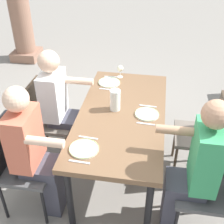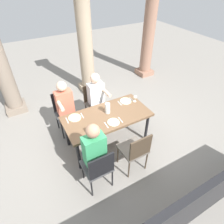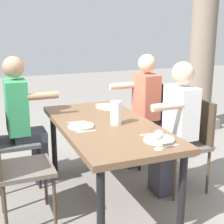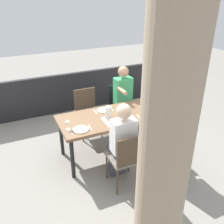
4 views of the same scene
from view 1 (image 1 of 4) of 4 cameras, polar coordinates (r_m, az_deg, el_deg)
ground_plane at (r=3.33m, az=1.65°, el=-10.77°), size 16.00×16.00×0.00m
dining_table at (r=2.89m, az=1.86°, el=-1.36°), size 1.68×0.83×0.74m
chair_west_north at (r=2.75m, az=-17.75°, el=-9.11°), size 0.44×0.44×0.93m
chair_west_south at (r=2.58m, az=18.97°, el=-13.54°), size 0.44×0.44×0.89m
chair_mid_north at (r=3.25m, az=-12.59°, el=-0.80°), size 0.44×0.44×0.91m
chair_mid_south at (r=3.09m, az=17.56°, el=-3.66°), size 0.44×0.44×0.90m
diner_woman_green at (r=2.58m, az=-14.79°, el=-7.25°), size 0.35×0.49×1.29m
diner_man_white at (r=2.42m, az=15.68°, el=-10.22°), size 0.35×0.49×1.32m
diner_guest_third at (r=3.11m, az=-9.93°, el=1.37°), size 0.35×0.50×1.28m
plate_0 at (r=2.44m, az=-5.41°, el=-7.04°), size 0.25×0.25×0.02m
fork_0 at (r=2.34m, az=-6.30°, el=-9.53°), size 0.02×0.17×0.01m
spoon_0 at (r=2.55m, az=-4.59°, el=-4.95°), size 0.03×0.17×0.01m
plate_1 at (r=2.84m, az=6.74°, el=-0.40°), size 0.23×0.23×0.02m
fork_1 at (r=2.72m, az=6.52°, el=-2.27°), size 0.03×0.17×0.01m
spoon_1 at (r=2.97m, az=6.93°, el=1.14°), size 0.02×0.17×0.01m
plate_2 at (r=3.35m, az=-0.54°, el=5.73°), size 0.25×0.25×0.02m
wine_glass_2 at (r=3.44m, az=1.59°, el=8.33°), size 0.07×0.07×0.15m
fork_2 at (r=3.23m, az=-1.00°, el=4.38°), size 0.02×0.17×0.01m
spoon_2 at (r=3.49m, az=-0.11°, el=6.81°), size 0.02×0.17×0.01m
water_pitcher at (r=2.85m, az=0.61°, el=2.13°), size 0.10×0.10×0.21m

